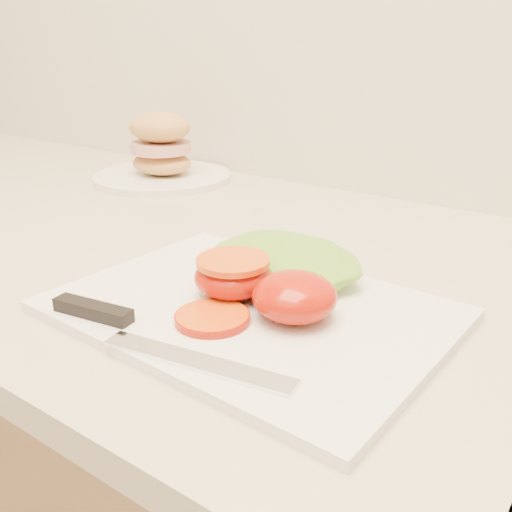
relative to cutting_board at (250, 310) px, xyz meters
The scene contains 7 objects.
cutting_board is the anchor object (origin of this frame).
tomato_half_dome 0.05m from the cutting_board, ahead, with size 0.07×0.07×0.04m, color #B31B00.
tomato_half_cut 0.04m from the cutting_board, 160.51° to the left, with size 0.07×0.07×0.04m.
tomato_slice_0 0.05m from the cutting_board, 99.66° to the right, with size 0.06×0.06×0.01m, color #D7540B.
lettuce_leaf_0 0.08m from the cutting_board, 99.12° to the left, with size 0.16×0.11×0.03m, color #89BF32.
knife 0.11m from the cutting_board, 116.47° to the right, with size 0.24×0.05×0.01m.
sandwich_plate 0.54m from the cutting_board, 142.80° to the left, with size 0.24×0.24×0.12m.
Camera 1 is at (0.20, 1.17, 1.17)m, focal length 40.00 mm.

